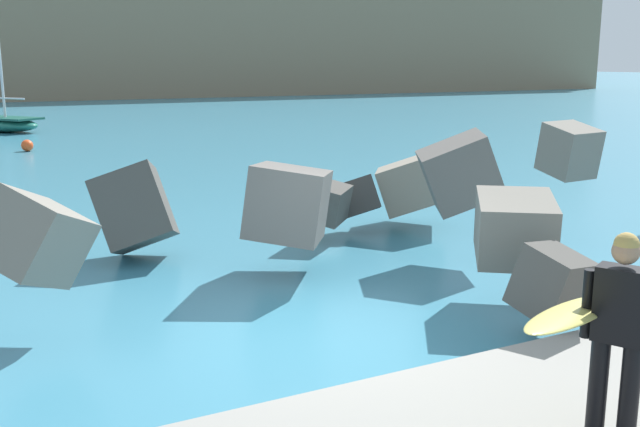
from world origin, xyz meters
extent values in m
plane|color=teal|center=(0.00, 0.00, 0.00)|extent=(400.00, 400.00, 0.00)
cube|color=#605B56|center=(3.70, 1.89, 1.51)|extent=(1.67, 1.42, 1.41)
cube|color=slate|center=(2.98, -0.23, 1.09)|extent=(1.56, 1.62, 0.97)
cube|color=#3D3A38|center=(3.31, 4.48, 0.71)|extent=(1.01, 1.06, 0.97)
cube|color=gray|center=(4.49, 4.40, 0.90)|extent=(1.97, 2.01, 1.32)
cube|color=#4C4944|center=(-1.02, 4.53, 0.87)|extent=(1.58, 1.65, 1.74)
cube|color=slate|center=(-2.90, 1.36, 1.26)|extent=(1.56, 1.31, 1.41)
cube|color=#4C4944|center=(2.40, 4.09, 0.75)|extent=(1.09, 1.14, 0.84)
cube|color=#605B56|center=(0.87, 2.46, 1.15)|extent=(1.85, 1.80, 1.32)
cube|color=slate|center=(6.46, 2.21, 1.69)|extent=(0.82, 1.04, 1.06)
cube|color=#4C4944|center=(2.49, -1.42, 0.72)|extent=(0.87, 0.95, 0.99)
cylinder|color=black|center=(0.85, -3.90, 0.69)|extent=(0.15, 0.15, 0.90)
cylinder|color=black|center=(0.74, -3.69, 0.69)|extent=(0.15, 0.15, 0.90)
cube|color=black|center=(0.80, -3.79, 1.44)|extent=(0.37, 0.44, 0.60)
sphere|color=#A87A5B|center=(0.80, -3.79, 1.87)|extent=(0.21, 0.21, 0.21)
sphere|color=tan|center=(0.80, -3.79, 1.92)|extent=(0.19, 0.19, 0.19)
cylinder|color=black|center=(0.69, -3.57, 1.40)|extent=(0.09, 0.09, 0.56)
ellipsoid|color=#E0D166|center=(0.56, -3.55, 1.34)|extent=(2.03, 1.27, 0.37)
cube|color=black|center=(1.41, -3.12, 1.41)|extent=(0.12, 0.07, 0.16)
ellipsoid|color=#1E6656|center=(-1.34, 30.41, 0.35)|extent=(4.08, 4.68, 0.70)
cube|color=#164C41|center=(-1.34, 30.41, 0.66)|extent=(3.75, 4.30, 0.10)
cylinder|color=silver|center=(-1.14, 30.14, 3.54)|extent=(0.12, 0.12, 5.67)
cylinder|color=silver|center=(-1.14, 30.14, 1.60)|extent=(1.69, 2.24, 0.08)
sphere|color=#E54C1E|center=(-1.06, 21.53, 0.22)|extent=(0.44, 0.44, 0.44)
cube|color=#847056|center=(21.11, 80.69, 6.88)|extent=(97.09, 44.48, 13.76)
camera|label=1|loc=(-3.71, -7.43, 3.28)|focal=40.52mm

